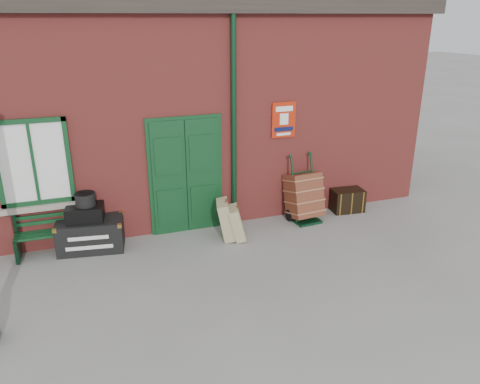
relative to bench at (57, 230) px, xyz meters
name	(u,v)px	position (x,y,z in m)	size (l,w,h in m)	color
ground	(225,261)	(2.68, -1.32, -0.43)	(80.00, 80.00, 0.00)	gray
station_building	(176,102)	(2.68, 2.18, 1.73)	(10.30, 4.30, 4.36)	#A63A35
bench	(57,230)	(0.00, 0.00, 0.00)	(1.40, 0.46, 0.86)	#103A1C
houdini_trunk	(91,235)	(0.55, -0.07, -0.15)	(1.14, 0.63, 0.57)	black
strongbox	(85,213)	(0.50, -0.07, 0.28)	(0.63, 0.46, 0.28)	black
hatbox	(85,199)	(0.53, -0.07, 0.53)	(0.34, 0.34, 0.23)	black
suitcase_back	(226,220)	(2.97, -0.45, -0.06)	(0.21, 0.52, 0.72)	tan
suitcase_front	(237,223)	(3.15, -0.55, -0.11)	(0.19, 0.47, 0.62)	tan
porter_trolley	(304,196)	(4.74, -0.17, 0.08)	(0.70, 0.75, 1.34)	black
dark_trunk	(347,200)	(5.85, -0.07, -0.19)	(0.67, 0.43, 0.48)	black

